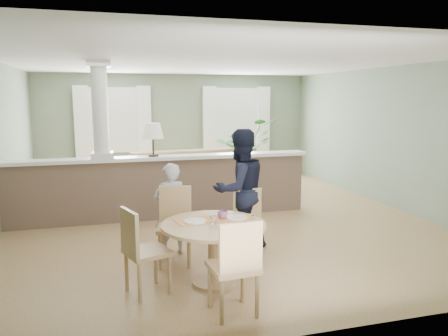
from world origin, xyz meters
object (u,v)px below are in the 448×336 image
object	(u,v)px
child_person	(171,209)
chair_far_man	(247,219)
chair_side	(141,248)
houseplant	(244,151)
chair_near	(236,264)
sofa	(190,173)
dining_table	(214,236)
man_person	(240,189)
chair_far_boy	(175,221)

from	to	relation	value
child_person	chair_far_man	bearing A→B (deg)	155.21
chair_side	child_person	bearing A→B (deg)	-42.56
houseplant	chair_side	distance (m)	6.41
chair_far_man	houseplant	bearing A→B (deg)	89.22
chair_near	sofa	bearing A→B (deg)	-101.32
houseplant	chair_far_man	bearing A→B (deg)	-107.62
houseplant	dining_table	size ratio (longest dim) A/B	1.36
chair_far_man	sofa	bearing A→B (deg)	106.58
chair_side	chair_far_man	bearing A→B (deg)	-79.11
sofa	chair_near	size ratio (longest dim) A/B	3.23
chair_near	chair_side	xyz separation A→B (m)	(-0.83, 0.74, -0.01)
child_person	man_person	xyz separation A→B (m)	(0.98, 0.00, 0.22)
chair_far_boy	man_person	xyz separation A→B (m)	(0.96, 0.27, 0.31)
houseplant	dining_table	world-z (taller)	houseplant
sofa	dining_table	distance (m)	4.84
chair_far_man	man_person	distance (m)	0.45
chair_far_man	chair_far_boy	bearing A→B (deg)	-164.10
sofa	chair_far_boy	xyz separation A→B (m)	(-1.00, -3.98, 0.07)
chair_near	child_person	distance (m)	1.91
sofa	chair_side	size ratio (longest dim) A/B	3.32
sofa	houseplant	world-z (taller)	houseplant
sofa	dining_table	xyz separation A→B (m)	(-0.69, -4.79, 0.11)
chair_side	man_person	distance (m)	1.89
sofa	chair_side	xyz separation A→B (m)	(-1.51, -4.85, 0.06)
child_person	houseplant	bearing A→B (deg)	-128.18
child_person	chair_near	bearing A→B (deg)	91.14
sofa	houseplant	xyz separation A→B (m)	(1.51, 0.80, 0.34)
chair_far_man	man_person	world-z (taller)	man_person
chair_side	child_person	size ratio (longest dim) A/B	0.76
chair_far_man	chair_side	distance (m)	1.72
chair_far_man	chair_side	xyz separation A→B (m)	(-1.49, -0.85, 0.03)
houseplant	chair_far_boy	distance (m)	5.40
chair_near	chair_side	size ratio (longest dim) A/B	1.03
chair_near	child_person	xyz separation A→B (m)	(-0.34, 1.87, 0.09)
chair_far_boy	houseplant	bearing A→B (deg)	74.90
sofa	man_person	xyz separation A→B (m)	(-0.04, -3.71, 0.38)
man_person	sofa	bearing A→B (deg)	-107.56
chair_far_boy	chair_far_man	world-z (taller)	chair_far_boy
man_person	child_person	bearing A→B (deg)	-16.72
child_person	chair_far_boy	bearing A→B (deg)	84.29
child_person	man_person	world-z (taller)	man_person
houseplant	dining_table	bearing A→B (deg)	-111.39
chair_far_man	child_person	bearing A→B (deg)	-178.90
houseplant	man_person	size ratio (longest dim) A/B	0.95
houseplant	chair_near	bearing A→B (deg)	-108.84
sofa	child_person	distance (m)	3.86
houseplant	chair_far_boy	bearing A→B (deg)	-117.63
chair_far_boy	chair_near	distance (m)	1.64
houseplant	chair_side	xyz separation A→B (m)	(-3.01, -5.65, -0.27)
dining_table	chair_far_man	size ratio (longest dim) A/B	1.32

